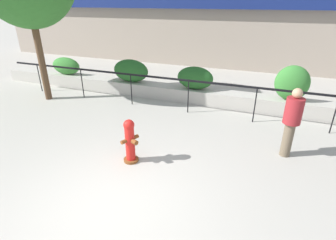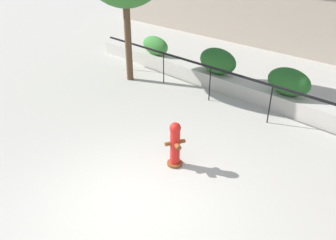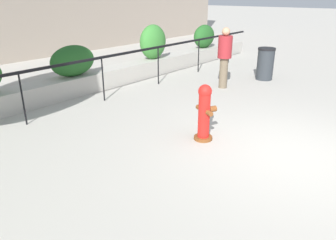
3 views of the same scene
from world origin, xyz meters
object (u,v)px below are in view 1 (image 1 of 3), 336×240
object	(u,v)px
hedge_bush_3	(292,83)
fire_hydrant	(130,141)
hedge_bush_1	(131,71)
hedge_bush_2	(195,78)
hedge_bush_0	(66,66)
pedestrian	(292,119)

from	to	relation	value
hedge_bush_3	fire_hydrant	xyz separation A→B (m)	(-3.53, -4.43, -0.52)
hedge_bush_1	hedge_bush_2	size ratio (longest dim) A/B	1.10
hedge_bush_2	fire_hydrant	xyz separation A→B (m)	(-0.30, -4.43, -0.36)
hedge_bush_1	hedge_bush_3	world-z (taller)	hedge_bush_3
hedge_bush_1	hedge_bush_3	bearing A→B (deg)	0.00
hedge_bush_0	pedestrian	size ratio (longest dim) A/B	0.79
hedge_bush_0	hedge_bush_3	xyz separation A→B (m)	(9.09, 0.00, 0.20)
hedge_bush_0	fire_hydrant	size ratio (longest dim) A/B	1.27
hedge_bush_3	fire_hydrant	size ratio (longest dim) A/B	1.06
hedge_bush_0	hedge_bush_1	distance (m)	3.22
hedge_bush_3	pedestrian	world-z (taller)	pedestrian
hedge_bush_0	pedestrian	xyz separation A→B (m)	(8.99, -2.83, 0.12)
hedge_bush_2	pedestrian	world-z (taller)	pedestrian
hedge_bush_1	hedge_bush_2	distance (m)	2.65
hedge_bush_0	hedge_bush_1	size ratio (longest dim) A/B	0.93
hedge_bush_2	hedge_bush_3	world-z (taller)	hedge_bush_3
fire_hydrant	pedestrian	world-z (taller)	pedestrian
hedge_bush_0	fire_hydrant	xyz separation A→B (m)	(5.57, -4.43, -0.32)
hedge_bush_1	pedestrian	bearing A→B (deg)	-26.14
hedge_bush_2	fire_hydrant	bearing A→B (deg)	-93.82
hedge_bush_2	hedge_bush_3	distance (m)	3.23
hedge_bush_2	hedge_bush_1	bearing A→B (deg)	180.00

